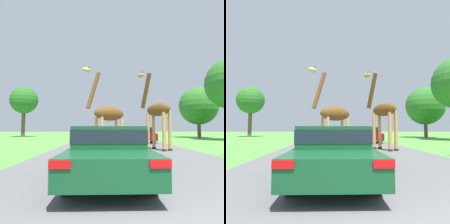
{
  "view_description": "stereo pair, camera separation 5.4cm",
  "coord_description": "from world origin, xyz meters",
  "views": [
    {
      "loc": [
        -0.96,
        -1.75,
        1.25
      ],
      "look_at": [
        -0.57,
        10.74,
        2.29
      ],
      "focal_mm": 32.0,
      "sensor_mm": 36.0,
      "label": 1
    },
    {
      "loc": [
        -0.91,
        -1.75,
        1.25
      ],
      "look_at": [
        -0.57,
        10.74,
        2.29
      ],
      "focal_mm": 32.0,
      "sensor_mm": 36.0,
      "label": 2
    }
  ],
  "objects": [
    {
      "name": "road",
      "position": [
        0.0,
        30.0,
        0.0
      ],
      "size": [
        8.24,
        120.0,
        0.0
      ],
      "color": "#5B5B5E",
      "rests_on": "ground"
    },
    {
      "name": "giraffe_near_road",
      "position": [
        -0.84,
        10.67,
        2.15
      ],
      "size": [
        2.77,
        2.12,
        5.01
      ],
      "rotation": [
        0.0,
        0.0,
        2.17
      ],
      "color": "tan",
      "rests_on": "ground"
    },
    {
      "name": "giraffe_companion",
      "position": [
        2.08,
        10.15,
        2.25
      ],
      "size": [
        1.72,
        2.55,
        5.12
      ],
      "rotation": [
        0.0,
        0.0,
        0.53
      ],
      "color": "tan",
      "rests_on": "ground"
    },
    {
      "name": "car_lead_maroon",
      "position": [
        -0.89,
        3.54,
        0.71
      ],
      "size": [
        1.83,
        4.57,
        1.3
      ],
      "color": "#144C28",
      "rests_on": "ground"
    },
    {
      "name": "car_queue_right",
      "position": [
        2.49,
        16.86,
        0.73
      ],
      "size": [
        1.74,
        4.43,
        1.38
      ],
      "color": "maroon",
      "rests_on": "ground"
    },
    {
      "name": "car_queue_left",
      "position": [
        -1.41,
        24.47,
        0.7
      ],
      "size": [
        1.77,
        4.05,
        1.32
      ],
      "color": "silver",
      "rests_on": "ground"
    },
    {
      "name": "car_far_ahead",
      "position": [
        2.9,
        28.18,
        0.65
      ],
      "size": [
        1.93,
        4.47,
        1.2
      ],
      "color": "gray",
      "rests_on": "ground"
    },
    {
      "name": "car_verge_right",
      "position": [
        -2.79,
        19.04,
        0.64
      ],
      "size": [
        1.82,
        4.63,
        1.17
      ],
      "color": "#561914",
      "rests_on": "ground"
    },
    {
      "name": "tree_left_edge",
      "position": [
        12.09,
        25.78,
        4.44
      ],
      "size": [
        5.28,
        5.28,
        7.09
      ],
      "color": "brown",
      "rests_on": "ground"
    },
    {
      "name": "tree_centre_back",
      "position": [
        -13.64,
        29.31,
        5.6
      ],
      "size": [
        4.17,
        4.17,
        7.75
      ],
      "color": "brown",
      "rests_on": "ground"
    }
  ]
}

